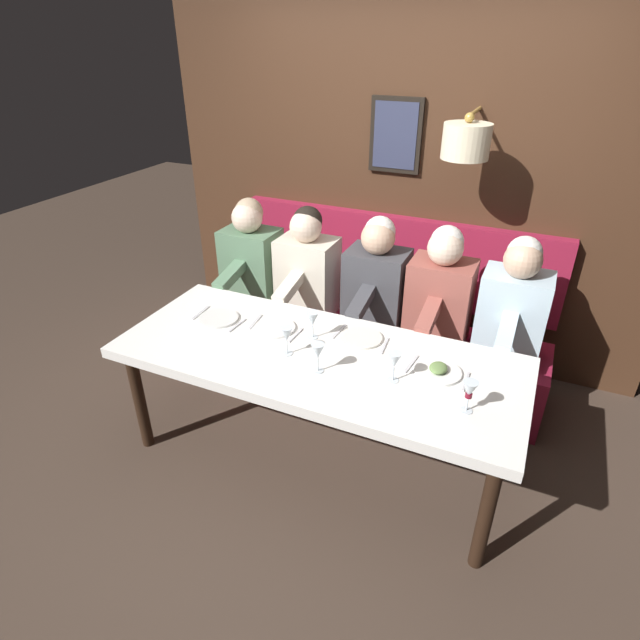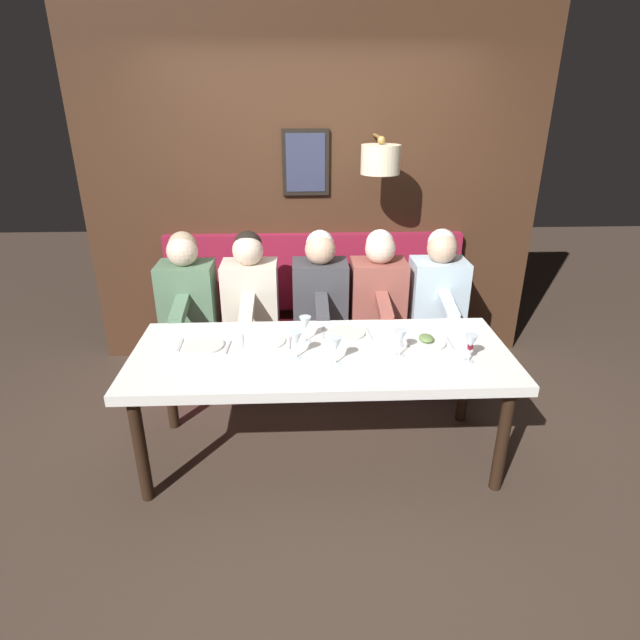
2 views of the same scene
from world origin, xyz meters
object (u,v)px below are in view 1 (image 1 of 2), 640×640
Objects in this scene: diner_far at (307,266)px; diner_near at (440,291)px; dining_table at (317,363)px; wine_glass_2 at (313,320)px; diner_farthest at (251,256)px; wine_glass_3 at (287,335)px; diner_nearest at (514,304)px; diner_middle at (376,279)px; wine_glass_1 at (318,352)px; wine_glass_4 at (394,361)px; wine_glass_0 at (469,391)px.

diner_near is at bearing -90.00° from diner_far.
wine_glass_2 is at bearing 33.24° from dining_table.
wine_glass_3 is at bearing -140.03° from diner_farthest.
diner_nearest is 1.00× the size of diner_far.
diner_farthest is (0.88, 0.94, 0.14)m from dining_table.
dining_table is at bearing 134.08° from diner_nearest.
diner_middle is 1.03m from wine_glass_1.
dining_table is 13.51× the size of wine_glass_1.
diner_farthest reaches higher than wine_glass_1.
diner_near is 0.95m from wine_glass_4.
diner_near is 0.43m from diner_middle.
diner_nearest is 1.00× the size of diner_near.
diner_far is at bearing 44.39° from wine_glass_4.
wine_glass_0 is (-1.04, -1.77, 0.04)m from diner_farthest.
diner_far is at bearing 28.72° from dining_table.
diner_nearest is at bearing -47.95° from wine_glass_3.
wine_glass_4 is at bearing -98.87° from dining_table.
wine_glass_1 is (-0.15, -0.07, 0.18)m from dining_table.
diner_far is 0.84m from wine_glass_2.
diner_middle is 0.75m from wine_glass_2.
wine_glass_0 is at bearing -102.82° from wine_glass_4.
dining_table is at bearing 79.31° from wine_glass_0.
diner_farthest is at bearing 48.93° from wine_glass_2.
wine_glass_1 is at bearing 159.39° from diner_near.
wine_glass_4 is at bearing -135.61° from diner_far.
dining_table is at bearing 152.35° from diner_near.
diner_nearest and diner_near have the same top height.
wine_glass_4 reaches higher than dining_table.
wine_glass_3 is 1.00× the size of wine_glass_4.
diner_nearest is 4.82× the size of wine_glass_0.
diner_farthest is 4.82× the size of wine_glass_0.
diner_near is at bearing -90.00° from diner_middle.
diner_far is (0.88, 0.48, 0.14)m from dining_table.
wine_glass_4 is at bearing 77.18° from wine_glass_0.
wine_glass_2 and wine_glass_4 have the same top height.
diner_farthest is at bearing 46.95° from dining_table.
wine_glass_3 is at bearing 147.48° from diner_near.
wine_glass_3 is at bearing 115.95° from dining_table.
dining_table is 0.86m from wine_glass_0.
diner_farthest is at bearing 44.58° from wine_glass_1.
diner_farthest is at bearing 90.00° from diner_near.
diner_middle is 4.82× the size of wine_glass_0.
diner_middle is at bearing 90.00° from diner_nearest.
diner_nearest is 1.39m from diner_far.
diner_near reaches higher than wine_glass_4.
wine_glass_2 is at bearing 68.88° from wine_glass_4.
dining_table is at bearing 81.13° from wine_glass_4.
diner_nearest reaches higher than wine_glass_0.
wine_glass_2 is (-0.74, -0.85, 0.04)m from diner_farthest.
diner_far is (0.00, 1.39, 0.00)m from diner_nearest.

